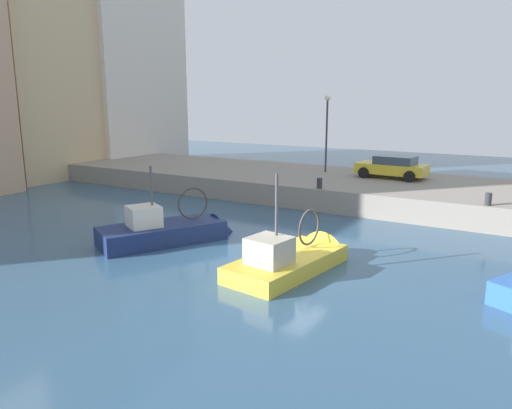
{
  "coord_description": "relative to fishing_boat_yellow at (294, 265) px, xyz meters",
  "views": [
    {
      "loc": [
        -15.54,
        -7.99,
        5.69
      ],
      "look_at": [
        2.23,
        2.77,
        1.2
      ],
      "focal_mm": 33.82,
      "sensor_mm": 36.0,
      "label": 1
    }
  ],
  "objects": [
    {
      "name": "quay_wall",
      "position": [
        12.76,
        0.9,
        0.48
      ],
      "size": [
        9.0,
        56.0,
        1.2
      ],
      "primitive_type": "cube",
      "color": "gray",
      "rests_on": "ground"
    },
    {
      "name": "water_surface",
      "position": [
        1.26,
        0.9,
        -0.12
      ],
      "size": [
        80.0,
        80.0,
        0.0
      ],
      "primitive_type": "plane",
      "color": "#335675",
      "rests_on": "ground"
    },
    {
      "name": "waterfront_building_east",
      "position": [
        16.63,
        25.82,
        9.83
      ],
      "size": [
        9.94,
        8.03,
        19.86
      ],
      "color": "silver",
      "rests_on": "ground"
    },
    {
      "name": "mooring_bollard_north",
      "position": [
        8.61,
        2.9,
        1.36
      ],
      "size": [
        0.28,
        0.28,
        0.55
      ],
      "primitive_type": "cylinder",
      "color": "#2D2D33",
      "rests_on": "quay_wall"
    },
    {
      "name": "fishing_boat_yellow",
      "position": [
        0.0,
        0.0,
        0.0
      ],
      "size": [
        5.74,
        2.78,
        4.35
      ],
      "color": "gold",
      "rests_on": "ground"
    },
    {
      "name": "fishing_boat_navy",
      "position": [
        0.28,
        5.84,
        -0.01
      ],
      "size": [
        6.01,
        4.34,
        4.08
      ],
      "color": "navy",
      "rests_on": "ground"
    },
    {
      "name": "parked_car_yellow",
      "position": [
        14.02,
        0.63,
        1.77
      ],
      "size": [
        2.21,
        4.05,
        1.32
      ],
      "color": "gold",
      "rests_on": "quay_wall"
    },
    {
      "name": "waterfront_building_west_mid",
      "position": [
        8.63,
        26.57,
        10.86
      ],
      "size": [
        7.72,
        8.6,
        21.91
      ],
      "color": "#D1B284",
      "rests_on": "ground"
    },
    {
      "name": "mooring_bollard_mid",
      "position": [
        8.61,
        -5.1,
        1.36
      ],
      "size": [
        0.28,
        0.28,
        0.55
      ],
      "primitive_type": "cylinder",
      "color": "#2D2D33",
      "rests_on": "quay_wall"
    },
    {
      "name": "quay_streetlamp",
      "position": [
        14.26,
        4.98,
        4.34
      ],
      "size": [
        0.36,
        0.36,
        4.83
      ],
      "color": "#38383D",
      "rests_on": "quay_wall"
    }
  ]
}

